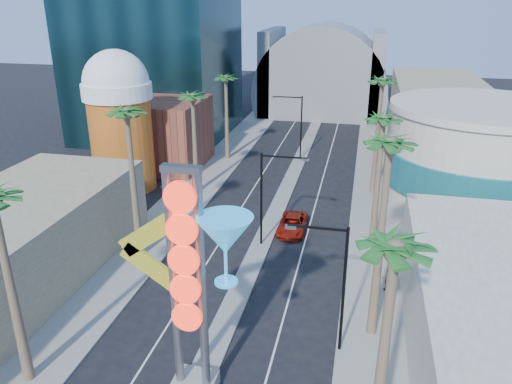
# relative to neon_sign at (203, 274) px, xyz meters

# --- Properties ---
(sidewalk_west) EXTENTS (5.00, 100.00, 0.15)m
(sidewalk_west) POSITION_rel_neon_sign_xyz_m (-10.32, 32.04, -7.23)
(sidewalk_west) COLOR gray
(sidewalk_west) RESTS_ON ground
(sidewalk_east) EXTENTS (5.00, 100.00, 0.15)m
(sidewalk_east) POSITION_rel_neon_sign_xyz_m (8.68, 32.04, -7.23)
(sidewalk_east) COLOR gray
(sidewalk_east) RESTS_ON ground
(median) EXTENTS (1.60, 84.00, 0.15)m
(median) POSITION_rel_neon_sign_xyz_m (-0.82, 35.04, -7.23)
(median) COLOR gray
(median) RESTS_ON ground
(brick_filler_west) EXTENTS (10.00, 10.00, 8.00)m
(brick_filler_west) POSITION_rel_neon_sign_xyz_m (-16.82, 35.04, -3.31)
(brick_filler_west) COLOR brown
(brick_filler_west) RESTS_ON ground
(filler_east) EXTENTS (10.00, 20.00, 10.00)m
(filler_east) POSITION_rel_neon_sign_xyz_m (15.18, 45.04, -2.31)
(filler_east) COLOR #8E785B
(filler_east) RESTS_ON ground
(beer_mug) EXTENTS (7.00, 7.00, 14.50)m
(beer_mug) POSITION_rel_neon_sign_xyz_m (-17.82, 27.04, 0.54)
(beer_mug) COLOR #BB4C18
(beer_mug) RESTS_ON ground
(turquoise_building) EXTENTS (16.60, 16.60, 10.60)m
(turquoise_building) POSITION_rel_neon_sign_xyz_m (17.18, 27.04, -2.06)
(turquoise_building) COLOR #B5A799
(turquoise_building) RESTS_ON ground
(canopy) EXTENTS (22.00, 16.00, 22.00)m
(canopy) POSITION_rel_neon_sign_xyz_m (-0.82, 69.04, -3.00)
(canopy) COLOR slate
(canopy) RESTS_ON ground
(neon_sign) EXTENTS (6.53, 2.60, 12.55)m
(neon_sign) POSITION_rel_neon_sign_xyz_m (0.00, 0.00, 0.00)
(neon_sign) COLOR gray
(neon_sign) RESTS_ON ground
(streetlight_0) EXTENTS (3.79, 0.25, 8.00)m
(streetlight_0) POSITION_rel_neon_sign_xyz_m (-0.27, 17.04, -2.43)
(streetlight_0) COLOR black
(streetlight_0) RESTS_ON ground
(streetlight_1) EXTENTS (3.79, 0.25, 8.00)m
(streetlight_1) POSITION_rel_neon_sign_xyz_m (-1.36, 41.04, -2.43)
(streetlight_1) COLOR black
(streetlight_1) RESTS_ON ground
(streetlight_2) EXTENTS (3.45, 0.25, 8.00)m
(streetlight_2) POSITION_rel_neon_sign_xyz_m (5.91, 5.04, -2.47)
(streetlight_2) COLOR black
(streetlight_2) RESTS_ON ground
(palm_1) EXTENTS (2.40, 2.40, 12.70)m
(palm_1) POSITION_rel_neon_sign_xyz_m (-9.82, 13.04, 3.52)
(palm_1) COLOR brown
(palm_1) RESTS_ON ground
(palm_2) EXTENTS (2.40, 2.40, 11.20)m
(palm_2) POSITION_rel_neon_sign_xyz_m (-9.82, 27.04, 2.17)
(palm_2) COLOR brown
(palm_2) RESTS_ON ground
(palm_3) EXTENTS (2.40, 2.40, 11.20)m
(palm_3) POSITION_rel_neon_sign_xyz_m (-9.82, 39.04, 2.17)
(palm_3) COLOR brown
(palm_3) RESTS_ON ground
(palm_4) EXTENTS (2.40, 2.40, 12.20)m
(palm_4) POSITION_rel_neon_sign_xyz_m (8.18, -2.96, 3.07)
(palm_4) COLOR brown
(palm_4) RESTS_ON ground
(palm_5) EXTENTS (2.40, 2.40, 13.20)m
(palm_5) POSITION_rel_neon_sign_xyz_m (8.18, 7.04, 3.96)
(palm_5) COLOR brown
(palm_5) RESTS_ON ground
(palm_6) EXTENTS (2.40, 2.40, 11.70)m
(palm_6) POSITION_rel_neon_sign_xyz_m (8.18, 19.04, 2.62)
(palm_6) COLOR brown
(palm_6) RESTS_ON ground
(palm_7) EXTENTS (2.40, 2.40, 12.70)m
(palm_7) POSITION_rel_neon_sign_xyz_m (8.18, 31.04, 3.52)
(palm_7) COLOR brown
(palm_7) RESTS_ON ground
(red_pickup) EXTENTS (2.34, 5.03, 1.40)m
(red_pickup) POSITION_rel_neon_sign_xyz_m (1.33, 20.14, -6.61)
(red_pickup) COLOR maroon
(red_pickup) RESTS_ON ground
(pedestrian_b) EXTENTS (0.95, 0.81, 1.71)m
(pedestrian_b) POSITION_rel_neon_sign_xyz_m (9.22, 12.06, -6.30)
(pedestrian_b) COLOR gray
(pedestrian_b) RESTS_ON sidewalk_east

